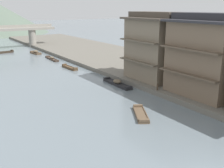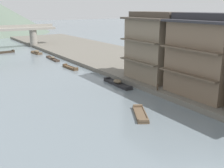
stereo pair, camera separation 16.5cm
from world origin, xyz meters
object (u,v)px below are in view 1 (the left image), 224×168
boat_moored_second (70,68)px  boat_midriver_upstream (117,83)px  house_waterfront_second (208,55)px  mooring_post_dock_mid (157,87)px  boat_moored_third (52,59)px  boat_midriver_drifting (36,52)px  boat_moored_far (141,114)px  boat_moored_nearest (3,52)px  house_waterfront_tall (154,47)px

boat_moored_second → boat_midriver_upstream: boat_midriver_upstream is taller
boat_moored_second → house_waterfront_second: (6.21, -22.27, 4.71)m
house_waterfront_second → mooring_post_dock_mid: 6.49m
boat_moored_third → house_waterfront_second: bearing=-79.8°
boat_moored_third → boat_midriver_drifting: boat_midriver_drifting is taller
boat_moored_far → mooring_post_dock_mid: bearing=34.5°
boat_moored_third → house_waterfront_second: (5.72, -31.64, 4.70)m
boat_moored_second → boat_midriver_drifting: bearing=90.0°
boat_moored_nearest → boat_moored_second: 23.30m
house_waterfront_tall → house_waterfront_second: bearing=-87.5°
boat_midriver_upstream → house_waterfront_tall: bearing=-18.4°
boat_moored_nearest → boat_moored_far: 44.99m
boat_midriver_upstream → house_waterfront_tall: 6.84m
boat_moored_far → house_waterfront_second: (9.11, 0.05, 4.74)m
mooring_post_dock_mid → house_waterfront_tall: bearing=54.0°
boat_moored_second → boat_midriver_drifting: 17.77m
boat_moored_far → boat_midriver_upstream: (3.98, 9.82, 0.11)m
boat_moored_nearest → house_waterfront_second: bearing=-75.0°
house_waterfront_second → mooring_post_dock_mid: bearing=133.5°
boat_moored_second → house_waterfront_tall: bearing=-67.4°
boat_moored_nearest → boat_moored_second: bearing=-75.6°
boat_midriver_upstream → house_waterfront_second: bearing=-62.3°
boat_moored_nearest → boat_moored_third: bearing=-64.5°
boat_moored_nearest → mooring_post_dock_mid: (8.43, -41.08, 0.81)m
boat_moored_second → boat_moored_third: bearing=87.0°
boat_midriver_drifting → mooring_post_dock_mid: (2.66, -36.28, 0.68)m
boat_midriver_drifting → boat_moored_nearest: bearing=140.3°
boat_moored_far → boat_midriver_drifting: boat_midriver_drifting is taller
boat_moored_nearest → mooring_post_dock_mid: 41.95m
house_waterfront_second → boat_midriver_drifting: bearing=98.8°
boat_moored_far → house_waterfront_second: 10.27m
boat_midriver_drifting → boat_moored_third: bearing=-86.5°
boat_moored_second → house_waterfront_second: size_ratio=0.48×
boat_moored_nearest → house_waterfront_second: 46.66m
boat_moored_third → house_waterfront_tall: size_ratio=0.67×
boat_midriver_drifting → boat_midriver_upstream: bearing=-87.9°
house_waterfront_second → boat_moored_nearest: bearing=105.0°
mooring_post_dock_mid → boat_moored_second: bearing=98.1°
boat_midriver_upstream → house_waterfront_tall: house_waterfront_tall is taller
boat_moored_third → house_waterfront_second: house_waterfront_second is taller
boat_moored_third → boat_midriver_drifting: 8.42m
boat_moored_third → boat_moored_far: size_ratio=1.49×
boat_moored_nearest → boat_midriver_drifting: 7.51m
boat_moored_nearest → boat_moored_third: 14.62m
boat_moored_second → boat_midriver_drifting: size_ratio=1.12×
house_waterfront_tall → boat_moored_far: bearing=-136.8°
boat_moored_nearest → boat_midriver_upstream: 35.74m
boat_moored_third → house_waterfront_second: 32.50m
boat_moored_third → boat_midriver_drifting: size_ratio=1.56×
boat_midriver_drifting → mooring_post_dock_mid: size_ratio=4.79×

